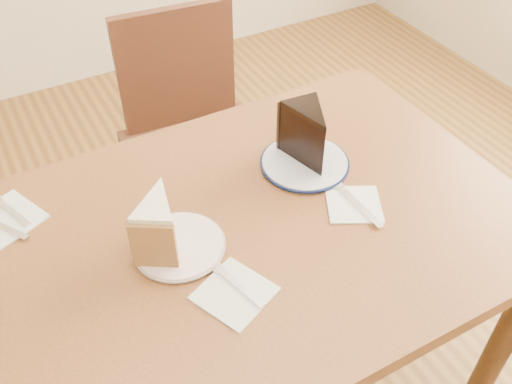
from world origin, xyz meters
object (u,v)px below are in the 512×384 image
object	(u,v)px
plate_navy	(305,163)
chocolate_cake	(310,139)
table	(246,257)
carrot_cake	(160,222)
chair_far	(196,142)
plate_cream	(179,246)

from	to	relation	value
plate_navy	chocolate_cake	world-z (taller)	chocolate_cake
table	carrot_cake	xyz separation A→B (m)	(-0.17, 0.03, 0.16)
chair_far	chocolate_cake	world-z (taller)	same
table	plate_navy	xyz separation A→B (m)	(0.21, 0.11, 0.10)
chocolate_cake	carrot_cake	bearing A→B (deg)	15.45
plate_cream	carrot_cake	distance (m)	0.07
plate_cream	plate_navy	world-z (taller)	same
table	chair_far	size ratio (longest dim) A/B	1.36
plate_navy	carrot_cake	distance (m)	0.40
table	chair_far	world-z (taller)	chair_far
chocolate_cake	table	bearing A→B (deg)	30.62
table	plate_navy	bearing A→B (deg)	26.75
plate_cream	chocolate_cake	world-z (taller)	chocolate_cake
carrot_cake	chocolate_cake	xyz separation A→B (m)	(0.39, 0.07, 0.01)
plate_navy	chocolate_cake	distance (m)	0.07
carrot_cake	chocolate_cake	world-z (taller)	chocolate_cake
plate_cream	plate_navy	xyz separation A→B (m)	(0.36, 0.10, 0.00)
plate_cream	carrot_cake	world-z (taller)	carrot_cake
plate_navy	carrot_cake	world-z (taller)	carrot_cake
chair_far	plate_navy	bearing A→B (deg)	102.73
chair_far	carrot_cake	distance (m)	0.74
plate_cream	carrot_cake	xyz separation A→B (m)	(-0.02, 0.02, 0.06)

